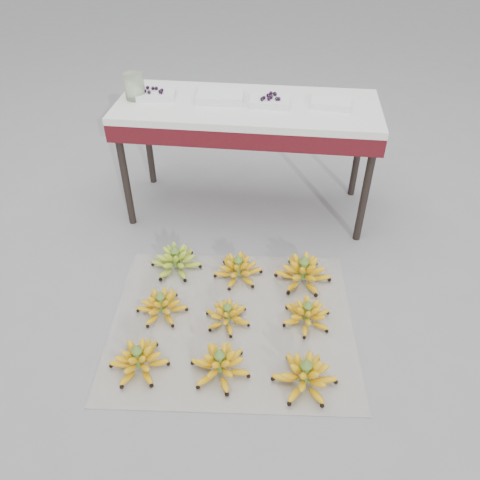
# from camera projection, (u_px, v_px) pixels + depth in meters

# --- Properties ---
(ground) EXTENTS (60.00, 60.00, 0.00)m
(ground) POSITION_uv_depth(u_px,v_px,m) (226.00, 319.00, 2.46)
(ground) COLOR slate
(ground) RESTS_ON ground
(newspaper_mat) EXTENTS (1.33, 1.15, 0.01)m
(newspaper_mat) POSITION_uv_depth(u_px,v_px,m) (232.00, 322.00, 2.44)
(newspaper_mat) COLOR silver
(newspaper_mat) RESTS_ON ground
(bunch_front_left) EXTENTS (0.31, 0.31, 0.17)m
(bunch_front_left) POSITION_uv_depth(u_px,v_px,m) (139.00, 360.00, 2.18)
(bunch_front_left) COLOR #E4B306
(bunch_front_left) RESTS_ON newspaper_mat
(bunch_front_center) EXTENTS (0.34, 0.34, 0.17)m
(bunch_front_center) POSITION_uv_depth(u_px,v_px,m) (220.00, 364.00, 2.16)
(bunch_front_center) COLOR #E4B306
(bunch_front_center) RESTS_ON newspaper_mat
(bunch_front_right) EXTENTS (0.30, 0.30, 0.18)m
(bunch_front_right) POSITION_uv_depth(u_px,v_px,m) (305.00, 375.00, 2.11)
(bunch_front_right) COLOR #E4B306
(bunch_front_right) RESTS_ON newspaper_mat
(bunch_mid_left) EXTENTS (0.27, 0.27, 0.16)m
(bunch_mid_left) POSITION_uv_depth(u_px,v_px,m) (162.00, 305.00, 2.45)
(bunch_mid_left) COLOR #E4B306
(bunch_mid_left) RESTS_ON newspaper_mat
(bunch_mid_center) EXTENTS (0.30, 0.30, 0.14)m
(bunch_mid_center) POSITION_uv_depth(u_px,v_px,m) (228.00, 315.00, 2.41)
(bunch_mid_center) COLOR #E4B306
(bunch_mid_center) RESTS_ON newspaper_mat
(bunch_mid_right) EXTENTS (0.28, 0.28, 0.16)m
(bunch_mid_right) POSITION_uv_depth(u_px,v_px,m) (307.00, 314.00, 2.41)
(bunch_mid_right) COLOR #E4B306
(bunch_mid_right) RESTS_ON newspaper_mat
(bunch_back_left) EXTENTS (0.34, 0.34, 0.18)m
(bunch_back_left) POSITION_uv_depth(u_px,v_px,m) (176.00, 260.00, 2.73)
(bunch_back_left) COLOR olive
(bunch_back_left) RESTS_ON newspaper_mat
(bunch_back_center) EXTENTS (0.33, 0.33, 0.17)m
(bunch_back_center) POSITION_uv_depth(u_px,v_px,m) (238.00, 269.00, 2.67)
(bunch_back_center) COLOR #E4B306
(bunch_back_center) RESTS_ON newspaper_mat
(bunch_back_right) EXTENTS (0.35, 0.35, 0.19)m
(bunch_back_right) POSITION_uv_depth(u_px,v_px,m) (303.00, 272.00, 2.64)
(bunch_back_right) COLOR #E4B306
(bunch_back_right) RESTS_ON newspaper_mat
(vendor_table) EXTENTS (1.58, 0.63, 0.76)m
(vendor_table) POSITION_uv_depth(u_px,v_px,m) (247.00, 117.00, 2.85)
(vendor_table) COLOR black
(vendor_table) RESTS_ON ground
(tray_far_left) EXTENTS (0.25, 0.20, 0.06)m
(tray_far_left) POSITION_uv_depth(u_px,v_px,m) (156.00, 94.00, 2.85)
(tray_far_left) COLOR silver
(tray_far_left) RESTS_ON vendor_table
(tray_left) EXTENTS (0.29, 0.21, 0.04)m
(tray_left) POSITION_uv_depth(u_px,v_px,m) (220.00, 97.00, 2.82)
(tray_left) COLOR silver
(tray_left) RESTS_ON vendor_table
(tray_right) EXTENTS (0.24, 0.17, 0.06)m
(tray_right) POSITION_uv_depth(u_px,v_px,m) (270.00, 101.00, 2.77)
(tray_right) COLOR silver
(tray_right) RESTS_ON vendor_table
(tray_far_right) EXTENTS (0.25, 0.19, 0.04)m
(tray_far_right) POSITION_uv_depth(u_px,v_px,m) (331.00, 103.00, 2.75)
(tray_far_right) COLOR silver
(tray_far_right) RESTS_ON vendor_table
(glass_jar) EXTENTS (0.13, 0.13, 0.15)m
(glass_jar) POSITION_uv_depth(u_px,v_px,m) (134.00, 86.00, 2.80)
(glass_jar) COLOR beige
(glass_jar) RESTS_ON vendor_table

